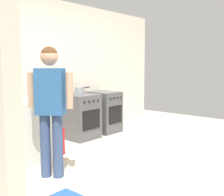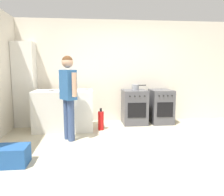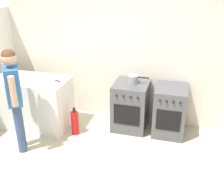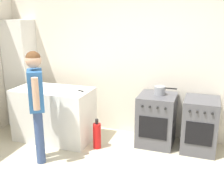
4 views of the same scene
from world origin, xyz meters
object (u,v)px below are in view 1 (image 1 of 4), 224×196
(knife_carving, at_px, (31,99))
(fire_extinguisher, at_px, (61,141))
(oven_left, at_px, (80,116))
(pot, at_px, (80,90))
(person, at_px, (50,101))
(oven_right, at_px, (104,112))

(knife_carving, distance_m, fire_extinguisher, 0.82)
(oven_left, height_order, pot, pot)
(knife_carving, height_order, person, person)
(pot, distance_m, person, 1.93)
(person, bearing_deg, knife_carving, 72.97)
(fire_extinguisher, bearing_deg, oven_right, 17.03)
(oven_right, xyz_separation_m, fire_extinguisher, (-1.56, -0.48, -0.21))
(knife_carving, bearing_deg, oven_right, 9.27)
(oven_left, relative_size, fire_extinguisher, 1.70)
(knife_carving, height_order, fire_extinguisher, knife_carving)
(pot, distance_m, fire_extinguisher, 1.25)
(knife_carving, xyz_separation_m, fire_extinguisher, (0.41, -0.16, -0.69))
(knife_carving, bearing_deg, person, -107.03)
(oven_right, relative_size, knife_carving, 2.62)
(pot, bearing_deg, oven_right, -3.01)
(pot, relative_size, knife_carving, 1.11)
(fire_extinguisher, bearing_deg, knife_carving, 159.23)
(pot, distance_m, knife_carving, 1.36)
(oven_left, distance_m, oven_right, 0.69)
(knife_carving, bearing_deg, fire_extinguisher, -20.77)
(oven_left, bearing_deg, oven_right, -0.00)
(pot, height_order, person, person)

